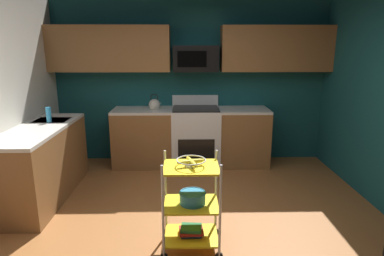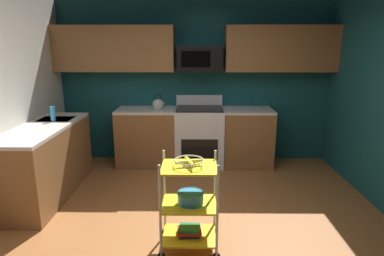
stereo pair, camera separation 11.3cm
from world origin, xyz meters
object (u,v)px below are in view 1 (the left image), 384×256
object	(u,v)px
book_stack	(191,231)
kettle	(154,104)
fruit_bowl	(191,161)
mixing_bowl_large	(192,197)
oven_range	(196,136)
microwave	(196,59)
dish_soap_bottle	(49,115)
rolling_cart	(191,204)

from	to	relation	value
book_stack	kettle	xyz separation A→B (m)	(-0.54, 2.32, 0.82)
fruit_bowl	book_stack	xyz separation A→B (m)	(-0.00, -0.00, -0.70)
mixing_bowl_large	oven_range	bearing A→B (deg)	87.51
microwave	fruit_bowl	world-z (taller)	microwave
microwave	kettle	bearing A→B (deg)	-170.55
microwave	kettle	xyz separation A→B (m)	(-0.65, -0.11, -0.70)
kettle	microwave	bearing A→B (deg)	9.45
microwave	book_stack	xyz separation A→B (m)	(-0.11, -2.43, -1.53)
kettle	dish_soap_bottle	distance (m)	1.58
oven_range	mixing_bowl_large	distance (m)	2.32
oven_range	fruit_bowl	size ratio (longest dim) A/B	4.04
fruit_bowl	mixing_bowl_large	distance (m)	0.36
microwave	dish_soap_bottle	world-z (taller)	microwave
oven_range	fruit_bowl	distance (m)	2.36
rolling_cart	book_stack	distance (m)	0.28
fruit_bowl	oven_range	bearing A→B (deg)	87.21
fruit_bowl	kettle	size ratio (longest dim) A/B	1.03
microwave	mixing_bowl_large	xyz separation A→B (m)	(-0.10, -2.43, -1.18)
book_stack	dish_soap_bottle	bearing A→B (deg)	142.23
kettle	oven_range	bearing A→B (deg)	0.34
oven_range	rolling_cart	bearing A→B (deg)	-92.79
rolling_cart	dish_soap_bottle	xyz separation A→B (m)	(-1.84, 1.42, 0.57)
kettle	mixing_bowl_large	bearing A→B (deg)	-76.63
mixing_bowl_large	book_stack	bearing A→B (deg)	-180.00
fruit_bowl	book_stack	size ratio (longest dim) A/B	1.14
fruit_bowl	dish_soap_bottle	world-z (taller)	dish_soap_bottle
oven_range	book_stack	world-z (taller)	oven_range
kettle	dish_soap_bottle	size ratio (longest dim) A/B	1.32
microwave	mixing_bowl_large	distance (m)	2.70
fruit_bowl	dish_soap_bottle	xyz separation A→B (m)	(-1.84, 1.42, 0.14)
mixing_bowl_large	dish_soap_bottle	bearing A→B (deg)	142.41
rolling_cart	fruit_bowl	world-z (taller)	rolling_cart
oven_range	rolling_cart	distance (m)	2.33
rolling_cart	kettle	bearing A→B (deg)	103.08
rolling_cart	book_stack	size ratio (longest dim) A/B	3.84
fruit_bowl	dish_soap_bottle	bearing A→B (deg)	142.23
microwave	kettle	size ratio (longest dim) A/B	2.65
kettle	dish_soap_bottle	bearing A→B (deg)	-145.40
fruit_bowl	mixing_bowl_large	world-z (taller)	fruit_bowl
rolling_cart	mixing_bowl_large	world-z (taller)	rolling_cart
book_stack	kettle	size ratio (longest dim) A/B	0.90
oven_range	mixing_bowl_large	size ratio (longest dim) A/B	4.37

